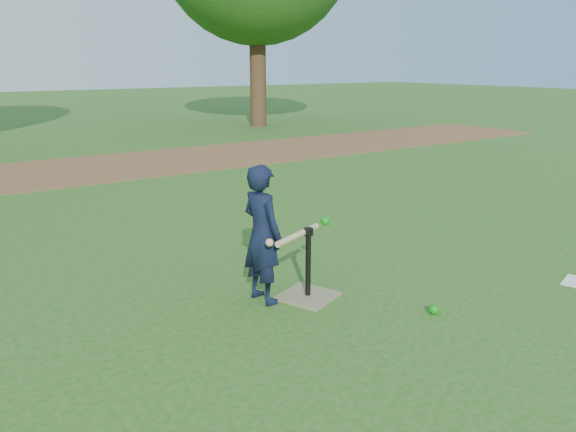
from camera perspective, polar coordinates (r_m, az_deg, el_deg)
ground at (r=4.64m, az=6.03°, el=-9.34°), size 80.00×80.00×0.00m
dirt_strip at (r=11.21m, az=-19.62°, el=4.55°), size 24.00×3.00×0.01m
child at (r=4.58m, az=-2.65°, el=-1.87°), size 0.32×0.45×1.16m
wiffle_ball_ground at (r=4.65m, az=14.59°, el=-9.18°), size 0.08×0.08×0.08m
batting_tee at (r=4.79m, az=2.04°, el=-7.03°), size 0.56×0.56×0.61m
swing_action at (r=4.58m, az=1.35°, el=-1.69°), size 0.73×0.28×0.11m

